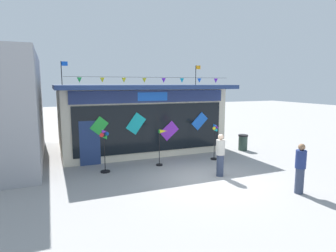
{
  "coord_description": "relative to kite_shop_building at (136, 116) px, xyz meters",
  "views": [
    {
      "loc": [
        -5.41,
        -9.16,
        3.6
      ],
      "look_at": [
        -0.39,
        2.88,
        1.68
      ],
      "focal_mm": 30.48,
      "sensor_mm": 36.0,
      "label": 1
    }
  ],
  "objects": [
    {
      "name": "trash_bin",
      "position": [
        5.16,
        -3.12,
        -1.36
      ],
      "size": [
        0.52,
        0.52,
        0.86
      ],
      "color": "#2D4238",
      "rests_on": "ground_plane"
    },
    {
      "name": "ground_plane",
      "position": [
        0.88,
        -6.51,
        -1.8
      ],
      "size": [
        80.0,
        80.0,
        0.0
      ],
      "primitive_type": "plane",
      "color": "#9E9B99"
    },
    {
      "name": "wind_spinner_left",
      "position": [
        -0.02,
        -4.14,
        -0.72
      ],
      "size": [
        0.53,
        0.29,
        1.63
      ],
      "color": "black",
      "rests_on": "ground_plane"
    },
    {
      "name": "kite_shop_building",
      "position": [
        0.0,
        0.0,
        0.0
      ],
      "size": [
        8.64,
        6.71,
        4.75
      ],
      "color": "beige",
      "rests_on": "ground_plane"
    },
    {
      "name": "wind_spinner_far_left",
      "position": [
        -2.55,
        -4.23,
        -0.68
      ],
      "size": [
        0.41,
        0.39,
        1.79
      ],
      "color": "black",
      "rests_on": "ground_plane"
    },
    {
      "name": "person_near_camera",
      "position": [
        1.54,
        -6.44,
        -0.94
      ],
      "size": [
        0.34,
        0.34,
        1.68
      ],
      "rotation": [
        0.0,
        0.0,
        3.6
      ],
      "color": "#333D56",
      "rests_on": "ground_plane"
    },
    {
      "name": "wind_spinner_center_left",
      "position": [
        2.66,
        -4.23,
        -0.7
      ],
      "size": [
        0.37,
        0.33,
        1.73
      ],
      "color": "black",
      "rests_on": "ground_plane"
    },
    {
      "name": "person_mid_plaza",
      "position": [
        3.0,
        -8.96,
        -0.91
      ],
      "size": [
        0.45,
        0.47,
        1.68
      ],
      "rotation": [
        0.0,
        0.0,
        5.56
      ],
      "color": "#333D56",
      "rests_on": "ground_plane"
    }
  ]
}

